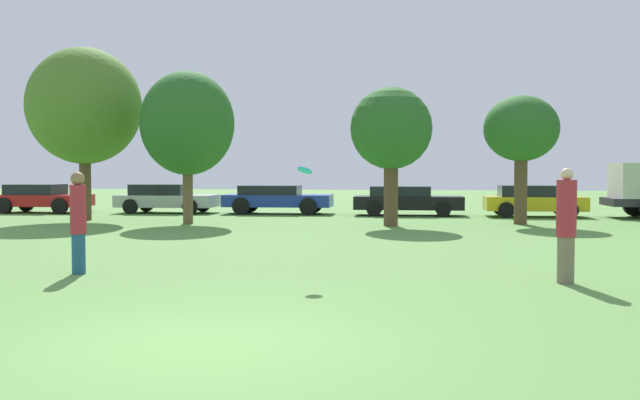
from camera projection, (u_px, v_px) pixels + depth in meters
name	position (u px, v px, depth m)	size (l,w,h in m)	color
ground_plane	(199.00, 346.00, 7.73)	(120.00, 120.00, 0.00)	#5B8E42
person_thrower	(78.00, 220.00, 13.02)	(0.28, 0.28, 1.82)	navy
person_catcher	(566.00, 225.00, 11.93)	(0.32, 0.32, 1.88)	#726651
frisbee	(305.00, 170.00, 12.57)	(0.29, 0.26, 0.18)	#19B2D8
tree_0	(84.00, 106.00, 26.74)	(4.12, 4.12, 6.31)	brown
tree_1	(187.00, 124.00, 25.21)	(3.23, 3.23, 5.24)	brown
tree_2	(391.00, 130.00, 24.07)	(2.70, 2.70, 4.57)	brown
tree_3	(521.00, 130.00, 24.83)	(2.53, 2.53, 4.37)	brown
parked_car_red	(40.00, 198.00, 31.61)	(4.03, 2.08, 1.23)	red
parked_car_silver	(165.00, 198.00, 31.41)	(4.20, 2.15, 1.23)	#B2B2B7
parked_car_blue	(276.00, 198.00, 30.80)	(4.54, 2.04, 1.19)	#1E389E
parked_car_black	(406.00, 200.00, 29.71)	(4.42, 1.89, 1.18)	black
parked_car_yellow	(532.00, 200.00, 28.87)	(3.87, 2.11, 1.24)	gold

